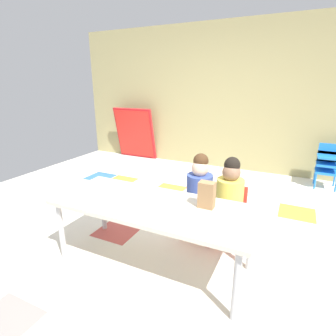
% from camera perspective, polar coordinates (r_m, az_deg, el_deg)
% --- Properties ---
extents(ground_plane, '(6.22, 4.93, 0.02)m').
position_cam_1_polar(ground_plane, '(3.26, 0.50, -11.45)').
color(ground_plane, silver).
extents(back_wall, '(6.22, 0.10, 2.62)m').
position_cam_1_polar(back_wall, '(5.19, 12.72, 14.29)').
color(back_wall, tan).
rests_on(back_wall, ground_plane).
extents(craft_table, '(1.75, 0.71, 0.60)m').
position_cam_1_polar(craft_table, '(2.32, -3.27, -8.71)').
color(craft_table, beige).
rests_on(craft_table, ground_plane).
extents(seated_child_near_camera, '(0.33, 0.33, 0.92)m').
position_cam_1_polar(seated_child_near_camera, '(2.73, 6.77, -4.47)').
color(seated_child_near_camera, red).
rests_on(seated_child_near_camera, ground_plane).
extents(seated_child_middle_seat, '(0.32, 0.31, 0.92)m').
position_cam_1_polar(seated_child_middle_seat, '(2.65, 13.06, -5.47)').
color(seated_child_middle_seat, red).
rests_on(seated_child_middle_seat, ground_plane).
extents(kid_chair_blue_stack, '(0.32, 0.30, 0.68)m').
position_cam_1_polar(kid_chair_blue_stack, '(4.84, 30.91, 0.96)').
color(kid_chair_blue_stack, blue).
rests_on(kid_chair_blue_stack, ground_plane).
extents(folded_activity_table, '(0.90, 0.29, 1.09)m').
position_cam_1_polar(folded_activity_table, '(5.86, -7.08, 7.31)').
color(folded_activity_table, red).
rests_on(folded_activity_table, ground_plane).
extents(paper_bag_brown, '(0.13, 0.09, 0.22)m').
position_cam_1_polar(paper_bag_brown, '(2.21, 8.24, -5.68)').
color(paper_bag_brown, '#9E754C').
rests_on(paper_bag_brown, craft_table).
extents(paper_plate_near_edge, '(0.18, 0.18, 0.01)m').
position_cam_1_polar(paper_plate_near_edge, '(2.30, -3.19, -7.47)').
color(paper_plate_near_edge, white).
rests_on(paper_plate_near_edge, craft_table).
extents(paper_plate_center_table, '(0.18, 0.18, 0.01)m').
position_cam_1_polar(paper_plate_center_table, '(2.53, -5.28, -5.14)').
color(paper_plate_center_table, white).
rests_on(paper_plate_center_table, craft_table).
extents(donut_powdered_on_plate, '(0.10, 0.10, 0.03)m').
position_cam_1_polar(donut_powdered_on_plate, '(2.29, -3.20, -7.06)').
color(donut_powdered_on_plate, white).
rests_on(donut_powdered_on_plate, craft_table).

